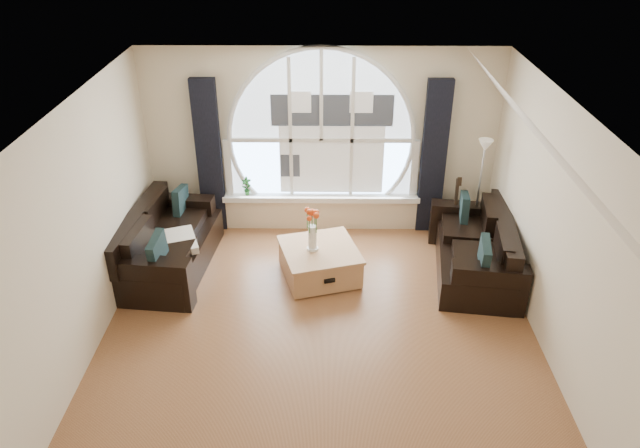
% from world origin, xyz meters
% --- Properties ---
extents(ground, '(5.00, 5.50, 0.01)m').
position_xyz_m(ground, '(0.00, 0.00, 0.00)').
color(ground, brown).
rests_on(ground, ground).
extents(ceiling, '(5.00, 5.50, 0.01)m').
position_xyz_m(ceiling, '(0.00, 0.00, 2.70)').
color(ceiling, silver).
rests_on(ceiling, ground).
extents(wall_back, '(5.00, 0.01, 2.70)m').
position_xyz_m(wall_back, '(0.00, 2.75, 1.35)').
color(wall_back, beige).
rests_on(wall_back, ground).
extents(wall_left, '(0.01, 5.50, 2.70)m').
position_xyz_m(wall_left, '(-2.50, 0.00, 1.35)').
color(wall_left, beige).
rests_on(wall_left, ground).
extents(wall_right, '(0.01, 5.50, 2.70)m').
position_xyz_m(wall_right, '(2.50, 0.00, 1.35)').
color(wall_right, beige).
rests_on(wall_right, ground).
extents(attic_slope, '(0.92, 5.50, 0.72)m').
position_xyz_m(attic_slope, '(2.20, 0.00, 2.35)').
color(attic_slope, silver).
rests_on(attic_slope, ground).
extents(arched_window, '(2.60, 0.06, 2.15)m').
position_xyz_m(arched_window, '(0.00, 2.72, 1.62)').
color(arched_window, silver).
rests_on(arched_window, wall_back).
extents(window_sill, '(2.90, 0.22, 0.08)m').
position_xyz_m(window_sill, '(0.00, 2.65, 0.51)').
color(window_sill, white).
rests_on(window_sill, wall_back).
extents(window_frame, '(2.76, 0.08, 2.15)m').
position_xyz_m(window_frame, '(0.00, 2.69, 1.62)').
color(window_frame, white).
rests_on(window_frame, wall_back).
extents(neighbor_house, '(1.70, 0.02, 1.50)m').
position_xyz_m(neighbor_house, '(0.15, 2.71, 1.50)').
color(neighbor_house, silver).
rests_on(neighbor_house, wall_back).
extents(curtain_left, '(0.35, 0.12, 2.30)m').
position_xyz_m(curtain_left, '(-1.60, 2.63, 1.15)').
color(curtain_left, black).
rests_on(curtain_left, ground).
extents(curtain_right, '(0.35, 0.12, 2.30)m').
position_xyz_m(curtain_right, '(1.60, 2.63, 1.15)').
color(curtain_right, black).
rests_on(curtain_right, ground).
extents(sofa_left, '(1.14, 2.00, 0.85)m').
position_xyz_m(sofa_left, '(-2.02, 1.53, 0.40)').
color(sofa_left, black).
rests_on(sofa_left, ground).
extents(sofa_right, '(1.15, 1.93, 0.81)m').
position_xyz_m(sofa_right, '(2.03, 1.44, 0.40)').
color(sofa_right, black).
rests_on(sofa_right, ground).
extents(coffee_chest, '(1.18, 1.18, 0.47)m').
position_xyz_m(coffee_chest, '(-0.01, 1.35, 0.23)').
color(coffee_chest, '#B07E54').
rests_on(coffee_chest, ground).
extents(throw_blanket, '(0.71, 0.71, 0.10)m').
position_xyz_m(throw_blanket, '(-1.90, 1.36, 0.50)').
color(throw_blanket, silver).
rests_on(throw_blanket, sofa_left).
extents(vase_flowers, '(0.24, 0.24, 0.70)m').
position_xyz_m(vase_flowers, '(-0.10, 1.33, 0.82)').
color(vase_flowers, white).
rests_on(vase_flowers, coffee_chest).
extents(floor_lamp, '(0.24, 0.24, 1.60)m').
position_xyz_m(floor_lamp, '(2.19, 2.22, 0.80)').
color(floor_lamp, '#B2B2B2').
rests_on(floor_lamp, ground).
extents(guitar, '(0.38, 0.27, 1.06)m').
position_xyz_m(guitar, '(1.90, 2.30, 0.53)').
color(guitar, '#8F5E2B').
rests_on(guitar, ground).
extents(potted_plant, '(0.16, 0.11, 0.28)m').
position_xyz_m(potted_plant, '(-1.10, 2.65, 0.69)').
color(potted_plant, '#1E6023').
rests_on(potted_plant, window_sill).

